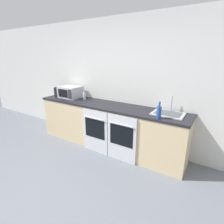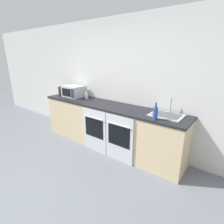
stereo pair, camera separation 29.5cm
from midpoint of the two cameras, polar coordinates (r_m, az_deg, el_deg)
The scene contains 10 objects.
ground_plane at distance 2.91m, azimuth -23.13°, elevation -23.97°, with size 16.00×16.00×0.00m, color slate.
wall_back at distance 3.73m, azimuth 4.12°, elevation 9.03°, with size 10.00×0.06×2.60m.
counter_back at distance 3.69m, azimuth 0.92°, elevation -4.51°, with size 3.25×0.64×0.93m.
oven_left at distance 3.51m, azimuth -3.28°, elevation -6.13°, with size 0.58×0.06×0.88m.
oven_right at distance 3.19m, azimuth 5.02°, elevation -8.80°, with size 0.58×0.06×0.88m.
microwave at distance 4.26m, azimuth -10.40°, elevation 6.67°, with size 0.48×0.39×0.26m.
bottle_blue at distance 2.78m, azimuth 16.96°, elevation -0.44°, with size 0.07×0.07×0.27m.
bottle_clear at distance 4.00m, azimuth -6.21°, elevation 5.29°, with size 0.07×0.07×0.19m.
kettle at distance 4.48m, azimuth -14.21°, elevation 6.69°, with size 0.17×0.17×0.23m.
sink at distance 3.06m, azimuth 20.07°, elevation -0.90°, with size 0.52×0.41×0.28m.
Camera 2 is at (2.14, -0.84, 1.89)m, focal length 28.00 mm.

